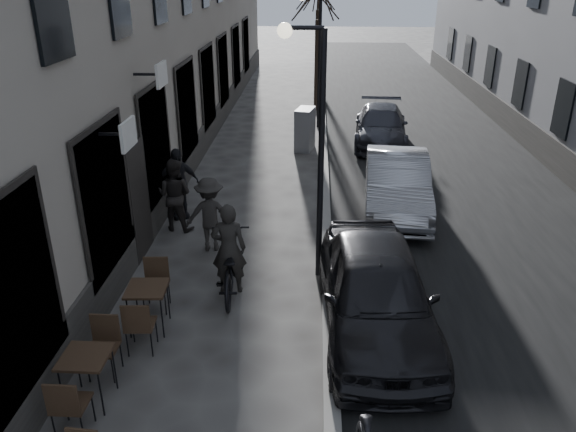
# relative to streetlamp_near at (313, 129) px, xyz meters

# --- Properties ---
(road) EXTENTS (7.30, 60.00, 0.00)m
(road) POSITION_rel_streetlamp_near_xyz_m (4.02, 10.00, -3.16)
(road) COLOR black
(road) RESTS_ON ground
(kerb) EXTENTS (0.25, 60.00, 0.12)m
(kerb) POSITION_rel_streetlamp_near_xyz_m (0.37, 10.00, -3.10)
(kerb) COLOR gray
(kerb) RESTS_ON ground
(streetlamp_near) EXTENTS (0.90, 0.28, 5.09)m
(streetlamp_near) POSITION_rel_streetlamp_near_xyz_m (0.00, 0.00, 0.00)
(streetlamp_near) COLOR black
(streetlamp_near) RESTS_ON ground
(streetlamp_far) EXTENTS (0.90, 0.28, 5.09)m
(streetlamp_far) POSITION_rel_streetlamp_near_xyz_m (0.00, 12.00, 0.00)
(streetlamp_far) COLOR black
(streetlamp_far) RESTS_ON ground
(tree_near) EXTENTS (2.40, 2.40, 5.70)m
(tree_near) POSITION_rel_streetlamp_near_xyz_m (0.07, 15.00, 1.50)
(tree_near) COLOR black
(tree_near) RESTS_ON ground
(bistro_set_b) EXTENTS (0.69, 1.68, 0.99)m
(bistro_set_b) POSITION_rel_streetlamp_near_xyz_m (-3.23, -3.97, -2.65)
(bistro_set_b) COLOR #322116
(bistro_set_b) RESTS_ON ground
(bistro_set_c) EXTENTS (0.73, 1.72, 1.01)m
(bistro_set_c) POSITION_rel_streetlamp_near_xyz_m (-2.85, -2.08, -2.64)
(bistro_set_c) COLOR #322116
(bistro_set_c) RESTS_ON ground
(utility_cabinet) EXTENTS (0.75, 1.08, 1.48)m
(utility_cabinet) POSITION_rel_streetlamp_near_xyz_m (-0.31, 8.89, -2.42)
(utility_cabinet) COLOR slate
(utility_cabinet) RESTS_ON ground
(bicycle) EXTENTS (0.93, 2.24, 1.15)m
(bicycle) POSITION_rel_streetlamp_near_xyz_m (-1.60, -0.72, -2.59)
(bicycle) COLOR black
(bicycle) RESTS_ON ground
(cyclist_rider) EXTENTS (0.72, 0.50, 1.88)m
(cyclist_rider) POSITION_rel_streetlamp_near_xyz_m (-1.60, -0.72, -2.22)
(cyclist_rider) COLOR black
(cyclist_rider) RESTS_ON ground
(pedestrian_near) EXTENTS (1.02, 0.87, 1.81)m
(pedestrian_near) POSITION_rel_streetlamp_near_xyz_m (-3.34, 2.11, -2.25)
(pedestrian_near) COLOR black
(pedestrian_near) RESTS_ON ground
(pedestrian_mid) EXTENTS (1.18, 0.76, 1.74)m
(pedestrian_mid) POSITION_rel_streetlamp_near_xyz_m (-2.29, 1.07, -2.29)
(pedestrian_mid) COLOR #2B2826
(pedestrian_mid) RESTS_ON ground
(pedestrian_far) EXTENTS (1.18, 0.84, 1.86)m
(pedestrian_far) POSITION_rel_streetlamp_near_xyz_m (-3.43, 2.81, -2.23)
(pedestrian_far) COLOR black
(pedestrian_far) RESTS_ON ground
(car_near) EXTENTS (2.08, 4.78, 1.60)m
(car_near) POSITION_rel_streetlamp_near_xyz_m (1.17, -1.95, -2.36)
(car_near) COLOR black
(car_near) RESTS_ON ground
(car_mid) EXTENTS (1.96, 4.71, 1.51)m
(car_mid) POSITION_rel_streetlamp_near_xyz_m (2.23, 3.56, -2.40)
(car_mid) COLOR #9B9DA3
(car_mid) RESTS_ON ground
(car_far) EXTENTS (2.25, 4.69, 1.32)m
(car_far) POSITION_rel_streetlamp_near_xyz_m (2.46, 9.84, -2.50)
(car_far) COLOR #33343C
(car_far) RESTS_ON ground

